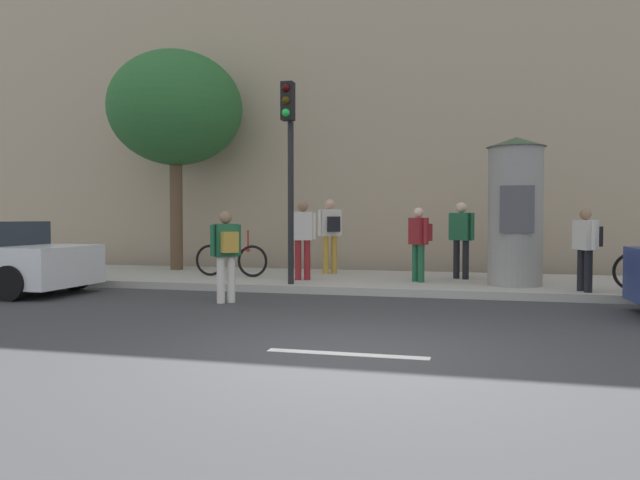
{
  "coord_description": "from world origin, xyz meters",
  "views": [
    {
      "loc": [
        1.39,
        -6.57,
        1.49
      ],
      "look_at": [
        -0.82,
        2.0,
        1.17
      ],
      "focal_mm": 34.8,
      "sensor_mm": 36.0,
      "label": 1
    }
  ],
  "objects_px": {
    "pedestrian_with_backpack": "(419,238)",
    "bicycle_leaning": "(231,259)",
    "poster_column": "(515,210)",
    "pedestrian_in_light_jacket": "(462,233)",
    "pedestrian_near_pole": "(586,242)",
    "street_tree": "(175,109)",
    "pedestrian_with_bag": "(303,234)",
    "pedestrian_in_red_top": "(226,249)",
    "traffic_light": "(289,148)",
    "pedestrian_tallest": "(330,229)"
  },
  "relations": [
    {
      "from": "pedestrian_with_backpack",
      "to": "bicycle_leaning",
      "type": "xyz_separation_m",
      "value": [
        -4.27,
        0.12,
        -0.52
      ]
    },
    {
      "from": "street_tree",
      "to": "pedestrian_in_light_jacket",
      "type": "relative_size",
      "value": 3.34
    },
    {
      "from": "pedestrian_in_light_jacket",
      "to": "street_tree",
      "type": "bearing_deg",
      "value": 174.8
    },
    {
      "from": "poster_column",
      "to": "pedestrian_with_backpack",
      "type": "relative_size",
      "value": 1.89
    },
    {
      "from": "traffic_light",
      "to": "pedestrian_with_bag",
      "type": "bearing_deg",
      "value": 89.89
    },
    {
      "from": "pedestrian_tallest",
      "to": "pedestrian_with_bag",
      "type": "bearing_deg",
      "value": -98.64
    },
    {
      "from": "poster_column",
      "to": "pedestrian_in_red_top",
      "type": "xyz_separation_m",
      "value": [
        -4.96,
        -2.8,
        -0.69
      ]
    },
    {
      "from": "traffic_light",
      "to": "bicycle_leaning",
      "type": "distance_m",
      "value": 3.22
    },
    {
      "from": "poster_column",
      "to": "pedestrian_with_bag",
      "type": "height_order",
      "value": "poster_column"
    },
    {
      "from": "traffic_light",
      "to": "pedestrian_tallest",
      "type": "distance_m",
      "value": 3.02
    },
    {
      "from": "pedestrian_with_bag",
      "to": "pedestrian_in_light_jacket",
      "type": "xyz_separation_m",
      "value": [
        3.3,
        1.09,
        0.02
      ]
    },
    {
      "from": "pedestrian_in_red_top",
      "to": "pedestrian_tallest",
      "type": "xyz_separation_m",
      "value": [
        0.83,
        4.3,
        0.28
      ]
    },
    {
      "from": "pedestrian_in_light_jacket",
      "to": "traffic_light",
      "type": "bearing_deg",
      "value": -148.07
    },
    {
      "from": "poster_column",
      "to": "pedestrian_in_red_top",
      "type": "relative_size",
      "value": 1.83
    },
    {
      "from": "poster_column",
      "to": "traffic_light",
      "type": "bearing_deg",
      "value": -166.83
    },
    {
      "from": "pedestrian_in_red_top",
      "to": "traffic_light",
      "type": "bearing_deg",
      "value": 71.49
    },
    {
      "from": "street_tree",
      "to": "pedestrian_tallest",
      "type": "height_order",
      "value": "street_tree"
    },
    {
      "from": "poster_column",
      "to": "pedestrian_in_light_jacket",
      "type": "relative_size",
      "value": 1.75
    },
    {
      "from": "pedestrian_in_light_jacket",
      "to": "pedestrian_tallest",
      "type": "xyz_separation_m",
      "value": [
        -3.07,
        0.47,
        0.07
      ]
    },
    {
      "from": "pedestrian_in_light_jacket",
      "to": "pedestrian_tallest",
      "type": "distance_m",
      "value": 3.1
    },
    {
      "from": "poster_column",
      "to": "pedestrian_tallest",
      "type": "distance_m",
      "value": 4.41
    },
    {
      "from": "poster_column",
      "to": "pedestrian_tallest",
      "type": "height_order",
      "value": "poster_column"
    },
    {
      "from": "pedestrian_with_backpack",
      "to": "pedestrian_near_pole",
      "type": "bearing_deg",
      "value": -17.77
    },
    {
      "from": "street_tree",
      "to": "bicycle_leaning",
      "type": "relative_size",
      "value": 3.16
    },
    {
      "from": "traffic_light",
      "to": "street_tree",
      "type": "relative_size",
      "value": 0.72
    },
    {
      "from": "pedestrian_in_red_top",
      "to": "pedestrian_in_light_jacket",
      "type": "xyz_separation_m",
      "value": [
        3.9,
        3.84,
        0.21
      ]
    },
    {
      "from": "poster_column",
      "to": "street_tree",
      "type": "height_order",
      "value": "street_tree"
    },
    {
      "from": "pedestrian_near_pole",
      "to": "pedestrian_with_backpack",
      "type": "height_order",
      "value": "pedestrian_with_backpack"
    },
    {
      "from": "bicycle_leaning",
      "to": "pedestrian_near_pole",
      "type": "bearing_deg",
      "value": -8.57
    },
    {
      "from": "pedestrian_with_backpack",
      "to": "pedestrian_in_light_jacket",
      "type": "bearing_deg",
      "value": 45.72
    },
    {
      "from": "pedestrian_in_light_jacket",
      "to": "pedestrian_near_pole",
      "type": "distance_m",
      "value": 2.91
    },
    {
      "from": "pedestrian_in_red_top",
      "to": "pedestrian_with_backpack",
      "type": "bearing_deg",
      "value": 44.18
    },
    {
      "from": "pedestrian_with_bag",
      "to": "pedestrian_near_pole",
      "type": "bearing_deg",
      "value": -7.77
    },
    {
      "from": "pedestrian_with_backpack",
      "to": "bicycle_leaning",
      "type": "distance_m",
      "value": 4.3
    },
    {
      "from": "pedestrian_with_backpack",
      "to": "street_tree",
      "type": "bearing_deg",
      "value": 166.57
    },
    {
      "from": "street_tree",
      "to": "pedestrian_with_backpack",
      "type": "distance_m",
      "value": 7.27
    },
    {
      "from": "poster_column",
      "to": "pedestrian_near_pole",
      "type": "height_order",
      "value": "poster_column"
    },
    {
      "from": "pedestrian_with_bag",
      "to": "bicycle_leaning",
      "type": "height_order",
      "value": "pedestrian_with_bag"
    },
    {
      "from": "traffic_light",
      "to": "poster_column",
      "type": "height_order",
      "value": "traffic_light"
    },
    {
      "from": "pedestrian_with_bag",
      "to": "pedestrian_tallest",
      "type": "distance_m",
      "value": 1.58
    },
    {
      "from": "traffic_light",
      "to": "pedestrian_near_pole",
      "type": "xyz_separation_m",
      "value": [
        5.55,
        0.21,
        -1.81
      ]
    },
    {
      "from": "street_tree",
      "to": "pedestrian_with_bag",
      "type": "bearing_deg",
      "value": -24.21
    },
    {
      "from": "pedestrian_in_red_top",
      "to": "pedestrian_with_backpack",
      "type": "relative_size",
      "value": 1.03
    },
    {
      "from": "pedestrian_with_bag",
      "to": "bicycle_leaning",
      "type": "distance_m",
      "value": 1.93
    },
    {
      "from": "pedestrian_tallest",
      "to": "street_tree",
      "type": "bearing_deg",
      "value": 177.38
    },
    {
      "from": "pedestrian_near_pole",
      "to": "pedestrian_tallest",
      "type": "bearing_deg",
      "value": 156.45
    },
    {
      "from": "pedestrian_in_red_top",
      "to": "pedestrian_near_pole",
      "type": "bearing_deg",
      "value": 17.9
    },
    {
      "from": "poster_column",
      "to": "pedestrian_with_backpack",
      "type": "xyz_separation_m",
      "value": [
        -1.9,
        0.18,
        -0.57
      ]
    },
    {
      "from": "traffic_light",
      "to": "pedestrian_near_pole",
      "type": "relative_size",
      "value": 2.66
    },
    {
      "from": "poster_column",
      "to": "pedestrian_in_red_top",
      "type": "distance_m",
      "value": 5.73
    }
  ]
}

